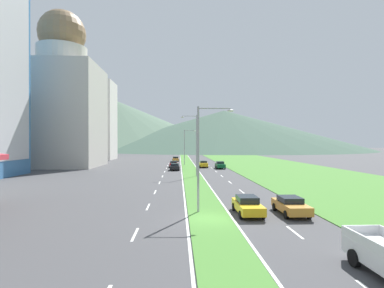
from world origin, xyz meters
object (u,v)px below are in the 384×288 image
at_px(car_0, 248,205).
at_px(car_1, 220,165).
at_px(car_2, 203,164).
at_px(car_3, 174,164).
at_px(street_lamp_near, 202,151).
at_px(street_lamp_mid, 195,142).
at_px(car_6, 176,159).
at_px(car_5, 291,205).
at_px(car_4, 175,167).
at_px(street_lamp_far, 186,145).

relative_size(car_0, car_1, 1.05).
distance_m(car_2, car_3, 7.00).
bearing_deg(car_0, street_lamp_near, -104.13).
bearing_deg(street_lamp_mid, car_3, 101.45).
relative_size(car_3, car_6, 1.01).
distance_m(car_0, car_5, 3.47).
bearing_deg(street_lamp_near, car_1, 80.26).
bearing_deg(street_lamp_mid, car_6, 95.11).
height_order(car_0, car_1, car_1).
height_order(street_lamp_near, car_4, street_lamp_near).
height_order(street_lamp_far, car_4, street_lamp_far).
height_order(car_2, car_4, car_2).
bearing_deg(car_0, car_6, -174.68).
height_order(car_5, car_6, car_6).
bearing_deg(street_lamp_near, street_lamp_far, 90.16).
height_order(street_lamp_mid, car_3, street_lamp_mid).
bearing_deg(car_4, car_1, -70.21).
bearing_deg(car_3, street_lamp_far, -22.41).
bearing_deg(car_5, street_lamp_mid, -167.46).
distance_m(street_lamp_mid, street_lamp_far, 26.84).
height_order(street_lamp_near, street_lamp_mid, street_lamp_mid).
distance_m(street_lamp_near, car_2, 45.82).
relative_size(street_lamp_near, car_6, 2.00).
bearing_deg(car_6, car_5, -171.87).
bearing_deg(car_6, car_0, -174.68).
xyz_separation_m(street_lamp_near, car_2, (3.80, 45.46, -4.30)).
distance_m(car_0, car_6, 69.58).
xyz_separation_m(street_lamp_near, car_4, (-2.78, 38.44, -4.34)).
xyz_separation_m(street_lamp_near, car_0, (3.56, -0.90, -4.33)).
xyz_separation_m(car_2, car_6, (-6.69, 22.93, -0.03)).
distance_m(street_lamp_far, car_1, 14.46).
xyz_separation_m(street_lamp_far, car_0, (3.71, -54.56, -4.49)).
height_order(street_lamp_far, car_6, street_lamp_far).
height_order(street_lamp_near, car_5, street_lamp_near).
height_order(car_1, car_3, car_1).
bearing_deg(car_4, car_2, -43.14).
distance_m(street_lamp_far, car_5, 55.38).
distance_m(car_2, car_6, 23.88).
xyz_separation_m(car_2, car_5, (3.23, -46.52, -0.05)).
height_order(car_1, car_6, car_1).
bearing_deg(car_3, car_4, -177.38).
bearing_deg(car_3, car_5, -167.91).
bearing_deg(car_6, car_3, 179.35).
bearing_deg(car_4, car_3, 2.62).
bearing_deg(car_3, car_0, -171.93).
distance_m(street_lamp_far, car_0, 54.87).
xyz_separation_m(car_3, car_4, (0.36, -7.96, -0.00)).
relative_size(car_0, car_6, 1.05).
bearing_deg(car_3, car_6, -0.65).
distance_m(car_2, car_5, 46.63).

